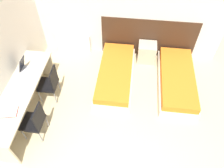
{
  "coord_description": "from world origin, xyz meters",
  "views": [
    {
      "loc": [
        0.37,
        -1.01,
        4.25
      ],
      "look_at": [
        0.0,
        2.08,
        0.55
      ],
      "focal_mm": 35.0,
      "sensor_mm": 36.0,
      "label": 1
    }
  ],
  "objects": [
    {
      "name": "wall_back",
      "position": [
        0.0,
        3.82,
        1.35
      ],
      "size": [
        5.29,
        0.05,
        2.7
      ],
      "color": "silver",
      "rests_on": "ground_plane"
    },
    {
      "name": "wall_left",
      "position": [
        -2.17,
        1.9,
        1.35
      ],
      "size": [
        0.05,
        4.79,
        2.7
      ],
      "color": "silver",
      "rests_on": "ground_plane"
    },
    {
      "name": "headboard_panel",
      "position": [
        0.77,
        3.78,
        0.57
      ],
      "size": [
        2.51,
        0.03,
        1.14
      ],
      "color": "#382316",
      "rests_on": "ground_plane"
    },
    {
      "name": "bed_near_window",
      "position": [
        0.01,
        2.72,
        0.18
      ],
      "size": [
        0.88,
        2.05,
        0.36
      ],
      "color": "beige",
      "rests_on": "ground_plane"
    },
    {
      "name": "bed_near_door",
      "position": [
        1.54,
        2.72,
        0.18
      ],
      "size": [
        0.88,
        2.05,
        0.36
      ],
      "color": "beige",
      "rests_on": "ground_plane"
    },
    {
      "name": "nightstand",
      "position": [
        0.77,
        3.54,
        0.27
      ],
      "size": [
        0.48,
        0.41,
        0.54
      ],
      "color": "beige",
      "rests_on": "ground_plane"
    },
    {
      "name": "radiator",
      "position": [
        -1.29,
        3.7,
        0.28
      ],
      "size": [
        0.95,
        0.12,
        0.55
      ],
      "color": "silver",
      "rests_on": "ground_plane"
    },
    {
      "name": "desk",
      "position": [
        -1.84,
        1.5,
        0.62
      ],
      "size": [
        0.61,
        2.4,
        0.77
      ],
      "color": "beige",
      "rests_on": "ground_plane"
    },
    {
      "name": "chair_near_laptop",
      "position": [
        -1.4,
        1.99,
        0.5
      ],
      "size": [
        0.43,
        0.43,
        0.92
      ],
      "rotation": [
        0.0,
        0.0,
        0.02
      ],
      "color": "black",
      "rests_on": "ground_plane"
    },
    {
      "name": "chair_near_notebook",
      "position": [
        -1.4,
        1.01,
        0.5
      ],
      "size": [
        0.44,
        0.44,
        0.92
      ],
      "rotation": [
        0.0,
        0.0,
        -0.04
      ],
      "color": "black",
      "rests_on": "ground_plane"
    },
    {
      "name": "laptop",
      "position": [
        -1.87,
        2.08,
        0.84
      ],
      "size": [
        0.35,
        0.24,
        0.34
      ],
      "rotation": [
        0.0,
        0.0,
        -0.02
      ],
      "color": "silver",
      "rests_on": "desk"
    },
    {
      "name": "open_notebook",
      "position": [
        -1.82,
        0.97,
        0.78
      ],
      "size": [
        0.38,
        0.3,
        0.02
      ],
      "rotation": [
        0.0,
        0.0,
        0.21
      ],
      "color": "#B21E1E",
      "rests_on": "desk"
    }
  ]
}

